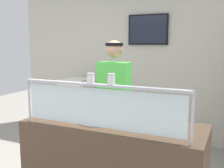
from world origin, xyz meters
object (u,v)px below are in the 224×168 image
object	(u,v)px
pizza_tray	(99,119)
pizza_server	(96,117)
worker_figure	(114,102)
pepper_flake_shaker	(111,80)
parmesan_shaker	(91,79)
pizza_box_stack	(77,84)

from	to	relation	value
pizza_tray	pizza_server	distance (m)	0.03
worker_figure	pizza_server	bearing A→B (deg)	-81.61
pepper_flake_shaker	pizza_server	bearing A→B (deg)	137.88
parmesan_shaker	worker_figure	size ratio (longest dim) A/B	0.05
pizza_tray	parmesan_shaker	world-z (taller)	parmesan_shaker
pizza_box_stack	pizza_server	bearing A→B (deg)	-52.74
pizza_tray	worker_figure	distance (m)	0.64
parmesan_shaker	worker_figure	world-z (taller)	worker_figure
pizza_server	parmesan_shaker	bearing A→B (deg)	-65.11
worker_figure	pizza_box_stack	distance (m)	1.81
pizza_tray	pizza_server	world-z (taller)	pizza_server
pizza_server	worker_figure	bearing A→B (deg)	103.43
pizza_server	pepper_flake_shaker	bearing A→B (deg)	-37.08
pizza_tray	pepper_flake_shaker	bearing A→B (deg)	-46.00
parmesan_shaker	pepper_flake_shaker	bearing A→B (deg)	-0.00
parmesan_shaker	worker_figure	distance (m)	1.02
pizza_tray	pizza_box_stack	xyz separation A→B (m)	(-1.44, 1.85, 0.02)
pizza_server	pizza_box_stack	world-z (taller)	pizza_box_stack
pizza_tray	worker_figure	bearing A→B (deg)	100.27
pepper_flake_shaker	pizza_box_stack	bearing A→B (deg)	128.79
pizza_tray	worker_figure	size ratio (longest dim) A/B	0.25
pizza_server	worker_figure	xyz separation A→B (m)	(-0.10, 0.65, 0.02)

